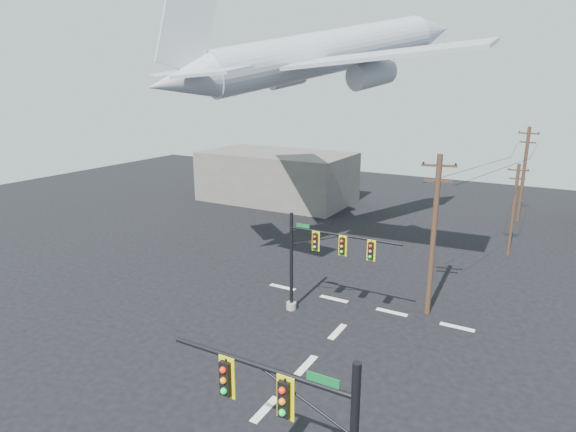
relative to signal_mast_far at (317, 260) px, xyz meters
The scene contains 9 objects.
ground 10.13m from the signal_mast_far, 77.73° to the right, with size 120.00×120.00×0.00m, color black.
lane_markings 5.71m from the signal_mast_far, 62.73° to the right, with size 14.00×21.20×0.01m.
signal_mast_far is the anchor object (origin of this frame).
utility_pole_a 7.24m from the signal_mast_far, 31.84° to the left, with size 1.99×0.61×10.08m.
utility_pole_b 20.21m from the signal_mast_far, 62.48° to the left, with size 1.58×0.35×7.82m.
utility_pole_c 31.32m from the signal_mast_far, 73.01° to the left, with size 2.01×0.57×9.91m.
power_lines 19.27m from the signal_mast_far, 63.42° to the left, with size 4.97×26.20×0.12m.
airliner 16.17m from the signal_mast_far, 112.97° to the left, with size 24.69×27.01×7.92m.
building_left 31.44m from the signal_mast_far, 124.92° to the left, with size 18.00×10.00×6.00m, color #605D54.
Camera 1 is at (9.86, -15.51, 13.91)m, focal length 30.00 mm.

